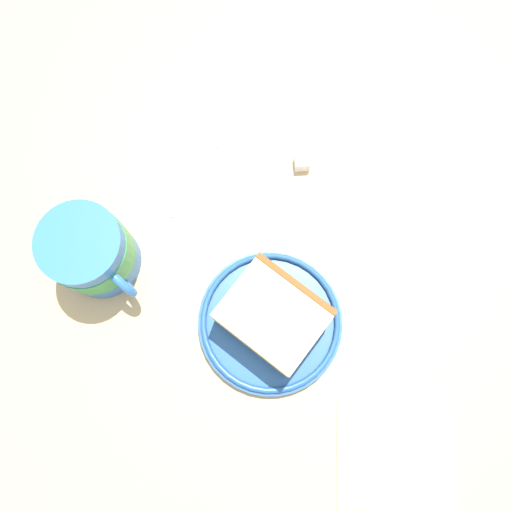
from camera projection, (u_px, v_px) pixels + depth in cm
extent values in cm
cube|color=tan|center=(266.00, 289.00, 56.84)|extent=(112.44, 112.44, 3.68)
cylinder|color=#26599E|center=(270.00, 322.00, 53.65)|extent=(15.55, 15.55, 1.09)
torus|color=#26599E|center=(270.00, 321.00, 52.81)|extent=(14.93, 14.93, 0.63)
cube|color=brown|center=(270.00, 321.00, 52.83)|extent=(10.20, 11.52, 0.60)
cube|color=#DBC184|center=(271.00, 318.00, 49.98)|extent=(10.20, 11.52, 5.24)
cube|color=brown|center=(294.00, 288.00, 50.67)|extent=(4.07, 9.10, 5.24)
cylinder|color=#3372BF|center=(91.00, 252.00, 51.31)|extent=(8.40, 8.40, 9.01)
cylinder|color=green|center=(90.00, 251.00, 50.73)|extent=(8.57, 8.57, 3.71)
cylinder|color=brown|center=(80.00, 244.00, 47.90)|extent=(7.39, 7.39, 0.40)
torus|color=#3372BF|center=(119.00, 280.00, 50.66)|extent=(2.97, 4.67, 4.82)
ellipsoid|color=silver|center=(221.00, 135.00, 58.70)|extent=(3.36, 2.60, 0.80)
cylinder|color=silver|center=(193.00, 181.00, 57.58)|extent=(9.77, 2.62, 0.50)
cube|color=white|center=(395.00, 453.00, 50.89)|extent=(13.45, 14.11, 0.60)
cube|color=white|center=(303.00, 163.00, 57.47)|extent=(2.14, 2.14, 1.67)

